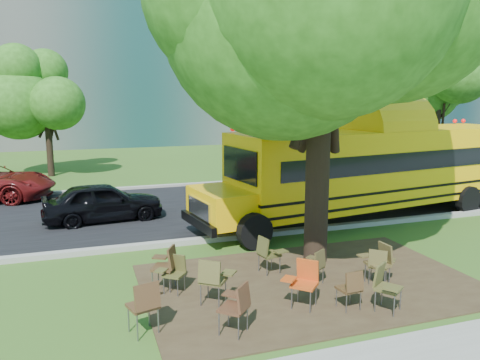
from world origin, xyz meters
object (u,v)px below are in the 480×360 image
object	(u,v)px
chair_5	(385,284)
chair_3	(304,279)
chair_7	(379,263)
black_car	(103,202)
chair_10	(268,251)
chair_8	(166,263)
chair_4	(352,285)
chair_1	(213,277)
chair_2	(237,303)
chair_9	(174,270)
chair_0	(146,301)
school_bus	(380,166)
chair_6	(379,259)
chair_11	(316,263)

from	to	relation	value
chair_5	chair_3	bearing A→B (deg)	-60.90
chair_7	black_car	xyz separation A→B (m)	(-5.25, 7.25, 0.13)
chair_3	chair_5	size ratio (longest dim) A/B	1.02
chair_10	black_car	size ratio (longest dim) A/B	0.24
chair_8	chair_10	size ratio (longest dim) A/B	1.07
chair_3	chair_5	xyz separation A→B (m)	(1.33, -0.66, -0.01)
chair_3	chair_4	size ratio (longest dim) A/B	1.15
chair_1	chair_2	size ratio (longest dim) A/B	1.04
chair_4	chair_9	world-z (taller)	chair_4
chair_2	chair_5	size ratio (longest dim) A/B	1.01
chair_0	chair_7	xyz separation A→B (m)	(4.93, 0.51, -0.09)
black_car	school_bus	bearing A→B (deg)	-109.97
chair_8	chair_9	bearing A→B (deg)	-124.02
chair_4	chair_5	bearing A→B (deg)	-29.17
chair_7	chair_10	world-z (taller)	chair_10
chair_4	chair_9	distance (m)	3.50
chair_5	chair_9	bearing A→B (deg)	-65.36
chair_7	black_car	world-z (taller)	black_car
chair_6	chair_11	size ratio (longest dim) A/B	1.13
chair_3	chair_8	size ratio (longest dim) A/B	0.98
chair_3	chair_7	size ratio (longest dim) A/B	1.13
chair_7	chair_8	size ratio (longest dim) A/B	0.86
chair_0	chair_1	distance (m)	1.52
chair_6	chair_7	world-z (taller)	chair_6
chair_5	chair_1	bearing A→B (deg)	-57.85
chair_11	chair_5	bearing A→B (deg)	-100.06
chair_1	chair_3	xyz separation A→B (m)	(1.60, -0.61, -0.01)
chair_3	black_car	world-z (taller)	black_car
chair_11	black_car	bearing A→B (deg)	87.67
chair_6	chair_9	bearing A→B (deg)	74.79
chair_6	chair_10	size ratio (longest dim) A/B	1.03
chair_0	chair_2	distance (m)	1.52
chair_2	chair_7	size ratio (longest dim) A/B	1.12
chair_3	chair_9	distance (m)	2.63
chair_8	chair_9	distance (m)	0.25
school_bus	chair_0	xyz separation A→B (m)	(-8.42, -5.55, -1.08)
chair_6	chair_4	bearing A→B (deg)	123.79
school_bus	chair_4	xyz separation A→B (m)	(-4.69, -5.88, -1.17)
chair_2	chair_7	xyz separation A→B (m)	(3.50, 1.01, -0.06)
chair_1	chair_4	bearing A→B (deg)	13.87
chair_1	chair_11	xyz separation A→B (m)	(2.30, 0.25, -0.09)
chair_6	black_car	distance (m)	8.93
chair_8	chair_9	world-z (taller)	chair_8
school_bus	chair_9	distance (m)	8.73
chair_0	chair_1	size ratio (longest dim) A/B	1.01
chair_7	chair_4	bearing A→B (deg)	-103.33
chair_9	chair_4	bearing A→B (deg)	-174.06
chair_3	chair_2	bearing A→B (deg)	65.27
chair_0	chair_5	xyz separation A→B (m)	(4.29, -0.59, -0.03)
chair_3	chair_10	distance (m)	1.76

